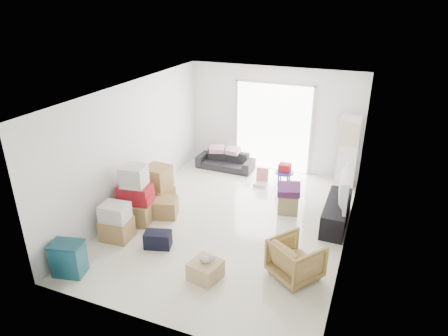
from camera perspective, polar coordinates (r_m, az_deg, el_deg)
The scene contains 21 objects.
room_shell at distance 7.70m, azimuth 1.10°, elevation 0.99°, with size 4.98×6.48×3.18m.
sliding_door at distance 10.41m, azimuth 7.00°, elevation 6.28°, with size 2.10×0.04×2.33m.
ac_tower at distance 9.92m, azimuth 17.29°, elevation 2.24°, with size 0.45×0.30×1.75m, color white.
tv_console at distance 8.43m, azimuth 15.75°, elevation -6.18°, with size 0.45×1.49×0.50m, color black.
television at distance 8.28m, azimuth 15.99°, elevation -4.23°, with size 1.14×0.65×0.15m, color black.
sofa at distance 10.63m, azimuth 0.20°, elevation 1.41°, with size 1.52×0.45×0.60m, color #27272D.
pillow_left at distance 10.57m, azimuth -1.05°, elevation 3.34°, with size 0.34×0.27×0.11m, color #C7919C.
pillow_right at distance 10.45m, azimuth 1.27°, elevation 3.11°, with size 0.33×0.27×0.11m, color #C7919C.
armchair at distance 6.76m, azimuth 10.26°, elevation -12.43°, with size 0.72×0.68×0.75m, color tan.
storage_bins at distance 7.22m, azimuth -21.33°, elevation -11.95°, with size 0.59×0.47×0.60m.
box_stack_a at distance 7.87m, azimuth -15.16°, elevation -7.53°, with size 0.58×0.50×0.73m.
box_stack_b at distance 8.27m, azimuth -12.46°, elevation -4.19°, with size 0.72×0.70×1.23m.
box_stack_c at distance 8.88m, azimuth -9.43°, elevation -2.58°, with size 0.72×0.65×0.90m.
loose_box at distance 8.51m, azimuth -8.29°, elevation -5.61°, with size 0.46×0.46×0.39m, color olive.
duffel_bag at distance 7.57m, azimuth -9.43°, elevation -10.05°, with size 0.48×0.29×0.31m, color black.
ottoman at distance 8.67m, azimuth 9.16°, elevation -4.93°, with size 0.42×0.42×0.42m, color olive.
blanket at distance 8.54m, azimuth 9.28°, elevation -3.27°, with size 0.46×0.46×0.14m, color #4B1F4D.
kids_table at distance 9.71m, azimuth 8.63°, elevation -0.36°, with size 0.45×0.45×0.58m.
toy_walker at distance 9.82m, azimuth 5.34°, elevation -1.77°, with size 0.33×0.30×0.43m.
wood_crate at distance 6.75m, azimuth -2.67°, elevation -14.36°, with size 0.46×0.46×0.31m, color tan.
plush_bunny at distance 6.62m, azimuth -2.43°, elevation -12.91°, with size 0.26×0.15×0.13m.
Camera 1 is at (2.52, -6.65, 4.30)m, focal length 32.00 mm.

